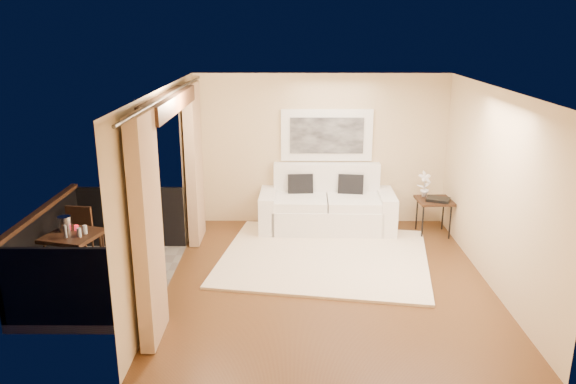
{
  "coord_description": "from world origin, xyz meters",
  "views": [
    {
      "loc": [
        -0.53,
        -7.34,
        3.51
      ],
      "look_at": [
        -0.57,
        0.86,
        1.05
      ],
      "focal_mm": 35.0,
      "sensor_mm": 36.0,
      "label": 1
    }
  ],
  "objects_px": {
    "bistro_table": "(73,240)",
    "balcony_chair_near": "(129,250)",
    "side_table": "(434,203)",
    "sofa": "(327,207)",
    "ice_bucket": "(65,223)",
    "orchid": "(425,184)",
    "balcony_chair_far": "(83,229)"
  },
  "relations": [
    {
      "from": "sofa",
      "to": "balcony_chair_far",
      "type": "bearing_deg",
      "value": -157.15
    },
    {
      "from": "side_table",
      "to": "balcony_chair_far",
      "type": "distance_m",
      "value": 5.73
    },
    {
      "from": "orchid",
      "to": "balcony_chair_near",
      "type": "distance_m",
      "value": 5.03
    },
    {
      "from": "sofa",
      "to": "orchid",
      "type": "relative_size",
      "value": 5.2
    },
    {
      "from": "side_table",
      "to": "bistro_table",
      "type": "distance_m",
      "value": 5.81
    },
    {
      "from": "balcony_chair_near",
      "to": "ice_bucket",
      "type": "bearing_deg",
      "value": -168.15
    },
    {
      "from": "side_table",
      "to": "balcony_chair_near",
      "type": "distance_m",
      "value": 5.1
    },
    {
      "from": "side_table",
      "to": "orchid",
      "type": "xyz_separation_m",
      "value": [
        -0.15,
        0.14,
        0.28
      ]
    },
    {
      "from": "side_table",
      "to": "balcony_chair_near",
      "type": "height_order",
      "value": "balcony_chair_near"
    },
    {
      "from": "balcony_chair_far",
      "to": "balcony_chair_near",
      "type": "relative_size",
      "value": 1.05
    },
    {
      "from": "sofa",
      "to": "ice_bucket",
      "type": "bearing_deg",
      "value": -147.97
    },
    {
      "from": "orchid",
      "to": "bistro_table",
      "type": "distance_m",
      "value": 5.72
    },
    {
      "from": "bistro_table",
      "to": "balcony_chair_near",
      "type": "relative_size",
      "value": 0.93
    },
    {
      "from": "orchid",
      "to": "balcony_chair_near",
      "type": "xyz_separation_m",
      "value": [
        -4.55,
        -2.11,
        -0.35
      ]
    },
    {
      "from": "balcony_chair_near",
      "to": "orchid",
      "type": "bearing_deg",
      "value": 37.77
    },
    {
      "from": "bistro_table",
      "to": "ice_bucket",
      "type": "bearing_deg",
      "value": 136.07
    },
    {
      "from": "side_table",
      "to": "balcony_chair_far",
      "type": "height_order",
      "value": "balcony_chair_far"
    },
    {
      "from": "side_table",
      "to": "bistro_table",
      "type": "bearing_deg",
      "value": -158.95
    },
    {
      "from": "balcony_chair_near",
      "to": "ice_bucket",
      "type": "xyz_separation_m",
      "value": [
        -0.86,
        0.02,
        0.38
      ]
    },
    {
      "from": "side_table",
      "to": "bistro_table",
      "type": "xyz_separation_m",
      "value": [
        -5.42,
        -2.09,
        0.13
      ]
    },
    {
      "from": "side_table",
      "to": "balcony_chair_near",
      "type": "relative_size",
      "value": 0.72
    },
    {
      "from": "balcony_chair_near",
      "to": "ice_bucket",
      "type": "height_order",
      "value": "ice_bucket"
    },
    {
      "from": "orchid",
      "to": "bistro_table",
      "type": "height_order",
      "value": "orchid"
    },
    {
      "from": "balcony_chair_far",
      "to": "balcony_chair_near",
      "type": "xyz_separation_m",
      "value": [
        0.9,
        -0.75,
        -0.03
      ]
    },
    {
      "from": "sofa",
      "to": "ice_bucket",
      "type": "relative_size",
      "value": 11.82
    },
    {
      "from": "balcony_chair_near",
      "to": "sofa",
      "type": "bearing_deg",
      "value": 50.77
    },
    {
      "from": "bistro_table",
      "to": "side_table",
      "type": "bearing_deg",
      "value": 21.05
    },
    {
      "from": "bistro_table",
      "to": "balcony_chair_near",
      "type": "distance_m",
      "value": 0.75
    },
    {
      "from": "sofa",
      "to": "side_table",
      "type": "relative_size",
      "value": 3.75
    },
    {
      "from": "sofa",
      "to": "bistro_table",
      "type": "height_order",
      "value": "sofa"
    },
    {
      "from": "ice_bucket",
      "to": "balcony_chair_far",
      "type": "bearing_deg",
      "value": 93.16
    },
    {
      "from": "balcony_chair_far",
      "to": "ice_bucket",
      "type": "distance_m",
      "value": 0.81
    }
  ]
}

